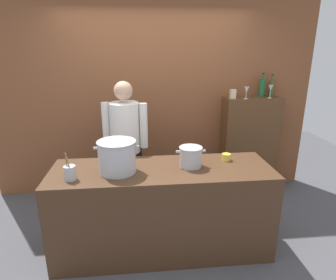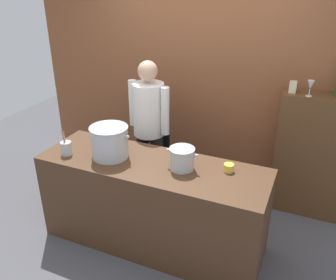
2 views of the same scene
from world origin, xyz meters
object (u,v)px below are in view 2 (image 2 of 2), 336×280
at_px(stockpot_small, 182,158).
at_px(wine_glass_tall, 311,85).
at_px(stockpot_large, 110,142).
at_px(chef, 149,123).
at_px(spice_tin_cream, 293,87).
at_px(utensil_crock, 66,148).
at_px(butter_jar, 229,168).

bearing_deg(stockpot_small, wine_glass_tall, 49.18).
distance_m(stockpot_large, wine_glass_tall, 2.01).
relative_size(chef, wine_glass_tall, 10.40).
bearing_deg(stockpot_large, spice_tin_cream, 39.01).
xyz_separation_m(chef, utensil_crock, (-0.45, -0.86, 0.00)).
xyz_separation_m(stockpot_small, spice_tin_cream, (0.75, 1.12, 0.43)).
bearing_deg(butter_jar, stockpot_large, -170.82).
bearing_deg(stockpot_small, stockpot_large, -175.09).
distance_m(stockpot_small, wine_glass_tall, 1.48).
distance_m(utensil_crock, spice_tin_cream, 2.32).
bearing_deg(stockpot_small, spice_tin_cream, 56.00).
bearing_deg(wine_glass_tall, utensil_crock, -148.14).
bearing_deg(chef, stockpot_small, 145.90).
xyz_separation_m(chef, stockpot_large, (-0.05, -0.73, 0.09)).
xyz_separation_m(butter_jar, spice_tin_cream, (0.36, 1.00, 0.49)).
xyz_separation_m(stockpot_small, wine_glass_tall, (0.92, 1.06, 0.48)).
bearing_deg(stockpot_small, butter_jar, 16.48).
bearing_deg(butter_jar, stockpot_small, -163.52).
relative_size(wine_glass_tall, spice_tin_cream, 1.35).
xyz_separation_m(chef, spice_tin_cream, (1.41, 0.45, 0.46)).
relative_size(utensil_crock, spice_tin_cream, 2.16).
height_order(stockpot_small, butter_jar, stockpot_small).
height_order(chef, utensil_crock, chef).
relative_size(stockpot_large, utensil_crock, 1.63).
bearing_deg(utensil_crock, stockpot_small, 10.00).
bearing_deg(utensil_crock, stockpot_large, 18.41).
bearing_deg(chef, stockpot_large, 97.86).
distance_m(stockpot_small, butter_jar, 0.42).
bearing_deg(chef, utensil_crock, 73.97).
relative_size(stockpot_small, utensil_crock, 1.14).
xyz_separation_m(chef, stockpot_small, (0.65, -0.67, 0.03)).
relative_size(stockpot_large, butter_jar, 4.67).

